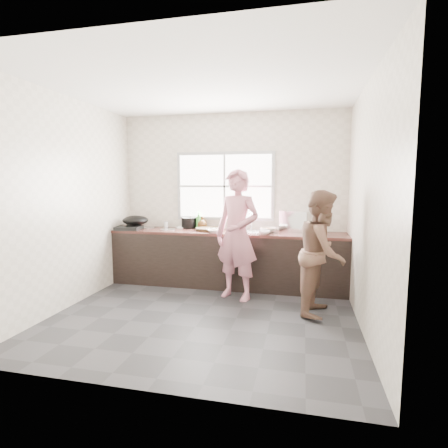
% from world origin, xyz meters
% --- Properties ---
extents(floor, '(3.60, 3.20, 0.01)m').
position_xyz_m(floor, '(0.00, 0.00, -0.01)').
color(floor, '#29292C').
rests_on(floor, ground).
extents(ceiling, '(3.60, 3.20, 0.01)m').
position_xyz_m(ceiling, '(0.00, 0.00, 2.71)').
color(ceiling, silver).
rests_on(ceiling, wall_back).
extents(wall_back, '(3.60, 0.01, 2.70)m').
position_xyz_m(wall_back, '(0.00, 1.60, 1.35)').
color(wall_back, beige).
rests_on(wall_back, ground).
extents(wall_left, '(0.01, 3.20, 2.70)m').
position_xyz_m(wall_left, '(-1.80, 0.00, 1.35)').
color(wall_left, beige).
rests_on(wall_left, ground).
extents(wall_right, '(0.01, 3.20, 2.70)m').
position_xyz_m(wall_right, '(1.80, 0.00, 1.35)').
color(wall_right, silver).
rests_on(wall_right, ground).
extents(wall_front, '(3.60, 0.01, 2.70)m').
position_xyz_m(wall_front, '(0.00, -1.60, 1.35)').
color(wall_front, beige).
rests_on(wall_front, ground).
extents(cabinet, '(3.60, 0.62, 0.82)m').
position_xyz_m(cabinet, '(0.00, 1.29, 0.41)').
color(cabinet, black).
rests_on(cabinet, floor).
extents(countertop, '(3.60, 0.64, 0.04)m').
position_xyz_m(countertop, '(0.00, 1.29, 0.84)').
color(countertop, '#3D1E18').
rests_on(countertop, cabinet).
extents(sink, '(0.55, 0.45, 0.02)m').
position_xyz_m(sink, '(0.35, 1.29, 0.86)').
color(sink, silver).
rests_on(sink, countertop).
extents(faucet, '(0.02, 0.02, 0.30)m').
position_xyz_m(faucet, '(0.35, 1.49, 1.01)').
color(faucet, silver).
rests_on(faucet, countertop).
extents(window_frame, '(1.60, 0.05, 1.10)m').
position_xyz_m(window_frame, '(-0.10, 1.59, 1.55)').
color(window_frame, '#9EA0A5').
rests_on(window_frame, wall_back).
extents(window_glazing, '(1.50, 0.01, 1.00)m').
position_xyz_m(window_glazing, '(-0.10, 1.57, 1.55)').
color(window_glazing, white).
rests_on(window_glazing, window_frame).
extents(woman, '(0.71, 0.59, 1.67)m').
position_xyz_m(woman, '(0.27, 0.74, 0.84)').
color(woman, pink).
rests_on(woman, floor).
extents(person_side, '(0.72, 0.85, 1.52)m').
position_xyz_m(person_side, '(1.39, 0.41, 0.76)').
color(person_side, brown).
rests_on(person_side, floor).
extents(cutting_board, '(0.52, 0.52, 0.04)m').
position_xyz_m(cutting_board, '(-0.29, 1.32, 0.88)').
color(cutting_board, black).
rests_on(cutting_board, countertop).
extents(cleaver, '(0.22, 0.14, 0.01)m').
position_xyz_m(cleaver, '(-0.21, 1.26, 0.90)').
color(cleaver, silver).
rests_on(cleaver, cutting_board).
extents(bowl_mince, '(0.22, 0.22, 0.05)m').
position_xyz_m(bowl_mince, '(-0.15, 1.08, 0.89)').
color(bowl_mince, white).
rests_on(bowl_mince, countertop).
extents(bowl_crabs, '(0.23, 0.23, 0.06)m').
position_xyz_m(bowl_crabs, '(0.63, 1.29, 0.89)').
color(bowl_crabs, silver).
rests_on(bowl_crabs, countertop).
extents(bowl_held, '(0.29, 0.29, 0.07)m').
position_xyz_m(bowl_held, '(0.59, 1.08, 0.89)').
color(bowl_held, white).
rests_on(bowl_held, countertop).
extents(black_pot, '(0.28, 0.28, 0.18)m').
position_xyz_m(black_pot, '(-0.69, 1.52, 0.95)').
color(black_pot, black).
rests_on(black_pot, countertop).
extents(plate_food, '(0.30, 0.30, 0.02)m').
position_xyz_m(plate_food, '(-0.81, 1.52, 0.87)').
color(plate_food, white).
rests_on(plate_food, countertop).
extents(bottle_green, '(0.12, 0.12, 0.28)m').
position_xyz_m(bottle_green, '(-0.52, 1.52, 1.00)').
color(bottle_green, green).
rests_on(bottle_green, countertop).
extents(bottle_brown_tall, '(0.10, 0.10, 0.20)m').
position_xyz_m(bottle_brown_tall, '(-0.67, 1.52, 0.96)').
color(bottle_brown_tall, '#4B2212').
rests_on(bottle_brown_tall, countertop).
extents(bottle_brown_short, '(0.19, 0.19, 0.19)m').
position_xyz_m(bottle_brown_short, '(-0.47, 1.52, 0.95)').
color(bottle_brown_short, '#412910').
rests_on(bottle_brown_short, countertop).
extents(glass_jar, '(0.08, 0.08, 0.10)m').
position_xyz_m(glass_jar, '(-1.10, 1.52, 0.91)').
color(glass_jar, white).
rests_on(glass_jar, countertop).
extents(burner, '(0.42, 0.42, 0.06)m').
position_xyz_m(burner, '(-1.58, 1.14, 0.89)').
color(burner, black).
rests_on(burner, countertop).
extents(wok, '(0.43, 0.43, 0.16)m').
position_xyz_m(wok, '(-1.52, 1.25, 1.00)').
color(wok, black).
rests_on(wok, burner).
extents(dish_rack, '(0.49, 0.41, 0.32)m').
position_xyz_m(dish_rack, '(1.04, 1.52, 1.02)').
color(dish_rack, silver).
rests_on(dish_rack, countertop).
extents(pot_lid_left, '(0.28, 0.28, 0.01)m').
position_xyz_m(pot_lid_left, '(-1.37, 1.40, 0.87)').
color(pot_lid_left, silver).
rests_on(pot_lid_left, countertop).
extents(pot_lid_right, '(0.32, 0.32, 0.01)m').
position_xyz_m(pot_lid_right, '(-0.95, 1.23, 0.87)').
color(pot_lid_right, silver).
rests_on(pot_lid_right, countertop).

